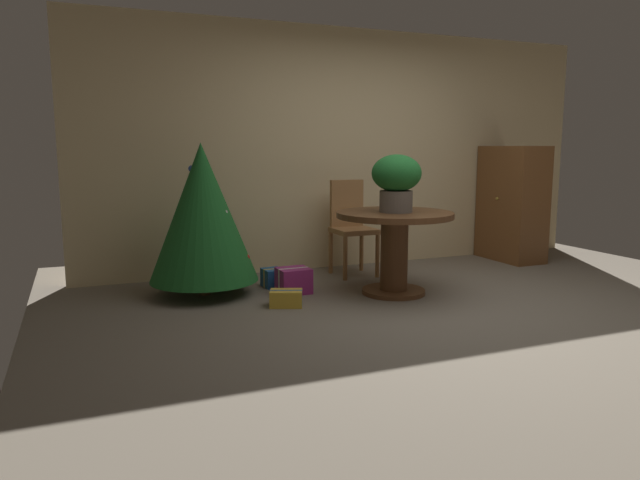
% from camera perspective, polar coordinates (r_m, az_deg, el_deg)
% --- Properties ---
extents(ground_plane, '(6.60, 6.60, 0.00)m').
position_cam_1_polar(ground_plane, '(4.93, 13.97, -6.90)').
color(ground_plane, '#756B5B').
extents(back_wall_panel, '(6.00, 0.10, 2.60)m').
position_cam_1_polar(back_wall_panel, '(6.64, 2.99, 8.73)').
color(back_wall_panel, beige).
rests_on(back_wall_panel, ground_plane).
extents(round_dining_table, '(1.05, 1.05, 0.75)m').
position_cam_1_polar(round_dining_table, '(5.36, 7.22, 0.17)').
color(round_dining_table, brown).
rests_on(round_dining_table, ground_plane).
extents(flower_vase, '(0.44, 0.44, 0.51)m').
position_cam_1_polar(flower_vase, '(5.28, 7.41, 5.89)').
color(flower_vase, '#665B51').
rests_on(flower_vase, round_dining_table).
extents(wooden_chair_far, '(0.41, 0.41, 0.99)m').
position_cam_1_polar(wooden_chair_far, '(6.17, 2.99, 1.70)').
color(wooden_chair_far, '#9E6B3D').
rests_on(wooden_chair_far, ground_plane).
extents(holiday_tree, '(0.97, 0.97, 1.37)m').
position_cam_1_polar(holiday_tree, '(5.35, -11.30, 2.62)').
color(holiday_tree, brown).
rests_on(holiday_tree, ground_plane).
extents(gift_box_gold, '(0.32, 0.27, 0.14)m').
position_cam_1_polar(gift_box_gold, '(4.98, -3.30, -5.66)').
color(gift_box_gold, gold).
rests_on(gift_box_gold, ground_plane).
extents(gift_box_purple, '(0.29, 0.26, 0.23)m').
position_cam_1_polar(gift_box_purple, '(5.42, -2.57, -3.94)').
color(gift_box_purple, '#9E287A').
rests_on(gift_box_purple, ground_plane).
extents(gift_box_blue, '(0.19, 0.22, 0.18)m').
position_cam_1_polar(gift_box_blue, '(5.67, -4.60, -3.67)').
color(gift_box_blue, '#1E569E').
rests_on(gift_box_blue, ground_plane).
extents(wooden_cabinet, '(0.45, 0.81, 1.34)m').
position_cam_1_polar(wooden_cabinet, '(7.30, 18.09, 3.37)').
color(wooden_cabinet, brown).
rests_on(wooden_cabinet, ground_plane).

